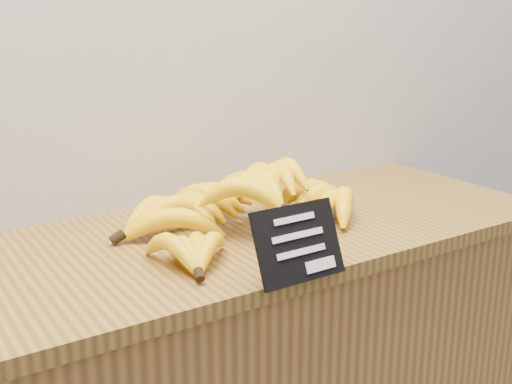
# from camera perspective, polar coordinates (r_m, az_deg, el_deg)

# --- Properties ---
(counter_top) EXTENTS (1.36, 0.54, 0.03)m
(counter_top) POSITION_cam_1_polar(r_m,az_deg,el_deg) (1.33, -1.17, -3.85)
(counter_top) COLOR olive
(counter_top) RESTS_ON counter
(chalkboard_sign) EXTENTS (0.16, 0.06, 0.12)m
(chalkboard_sign) POSITION_cam_1_polar(r_m,az_deg,el_deg) (1.07, 3.79, -4.57)
(chalkboard_sign) COLOR black
(chalkboard_sign) RESTS_ON counter_top
(banana_pile) EXTENTS (0.59, 0.40, 0.13)m
(banana_pile) POSITION_cam_1_polar(r_m,az_deg,el_deg) (1.31, -1.59, -1.16)
(banana_pile) COLOR yellow
(banana_pile) RESTS_ON counter_top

